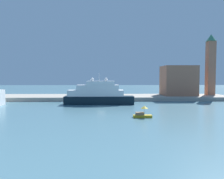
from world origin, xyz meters
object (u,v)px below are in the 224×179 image
object	(u,v)px
harbor_building	(178,81)
person_figure	(90,94)
mooring_bollard	(98,96)
large_yacht	(98,95)
small_motorboat	(142,114)
bell_tower	(211,63)
parked_car	(78,95)

from	to	relation	value
harbor_building	person_figure	xyz separation A→B (m)	(-39.12, -5.33, -5.73)
harbor_building	mooring_bollard	world-z (taller)	harbor_building
large_yacht	small_motorboat	xyz separation A→B (m)	(11.75, -25.95, -2.39)
large_yacht	bell_tower	xyz separation A→B (m)	(49.93, 19.90, 12.82)
bell_tower	mooring_bollard	bearing A→B (deg)	-168.90
bell_tower	small_motorboat	bearing A→B (deg)	-129.78
small_motorboat	mooring_bollard	xyz separation A→B (m)	(-12.32, 35.95, 0.94)
large_yacht	bell_tower	bearing A→B (deg)	21.74
person_figure	mooring_bollard	bearing A→B (deg)	-51.42
harbor_building	parked_car	world-z (taller)	harbor_building
large_yacht	person_figure	world-z (taller)	large_yacht
harbor_building	mooring_bollard	size ratio (longest dim) A/B	22.49
parked_car	mooring_bollard	distance (m)	10.68
large_yacht	mooring_bollard	distance (m)	10.11
small_motorboat	mooring_bollard	size ratio (longest dim) A/B	7.07
parked_car	small_motorboat	bearing A→B (deg)	-63.07
bell_tower	mooring_bollard	world-z (taller)	bell_tower
parked_car	mooring_bollard	xyz separation A→B (m)	(8.92, -5.87, -0.34)
small_motorboat	parked_car	size ratio (longest dim) A/B	1.05
large_yacht	parked_car	xyz separation A→B (m)	(-9.49, 15.86, -1.11)
harbor_building	bell_tower	size ratio (longest dim) A/B	0.52
mooring_bollard	parked_car	bearing A→B (deg)	146.65
harbor_building	small_motorboat	bearing A→B (deg)	-117.33
parked_car	bell_tower	bearing A→B (deg)	3.89
large_yacht	person_figure	distance (m)	14.71
small_motorboat	harbor_building	world-z (taller)	harbor_building
parked_car	person_figure	distance (m)	5.86
bell_tower	person_figure	xyz separation A→B (m)	(-53.82, -5.75, -13.73)
person_figure	mooring_bollard	xyz separation A→B (m)	(3.32, -4.16, -0.54)
small_motorboat	large_yacht	bearing A→B (deg)	114.35
harbor_building	parked_car	size ratio (longest dim) A/B	3.33
bell_tower	mooring_bollard	distance (m)	53.41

